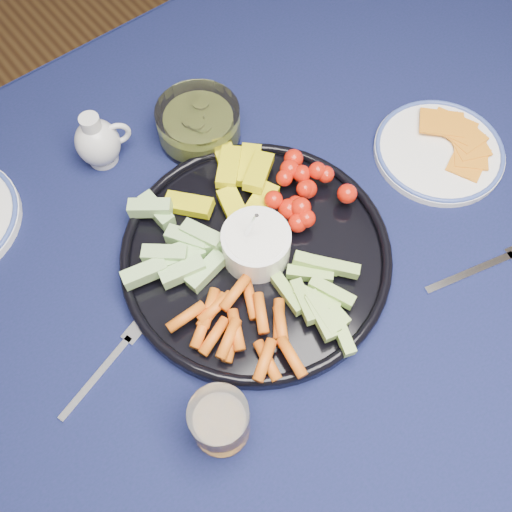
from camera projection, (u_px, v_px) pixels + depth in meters
dining_table at (250, 277)px, 0.93m from camera, size 1.67×1.07×0.75m
crudite_platter at (254, 252)px, 0.82m from camera, size 0.39×0.39×0.13m
creamer_pitcher at (98, 142)px, 0.89m from camera, size 0.09×0.07×0.10m
pickle_bowl at (199, 125)px, 0.93m from camera, size 0.14×0.14×0.06m
cheese_plate at (440, 150)px, 0.92m from camera, size 0.21×0.21×0.02m
juice_tumbler at (220, 422)px, 0.70m from camera, size 0.07×0.07×0.09m
fork_left at (110, 361)px, 0.77m from camera, size 0.16×0.06×0.00m
fork_right at (487, 265)px, 0.84m from camera, size 0.18×0.06×0.00m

